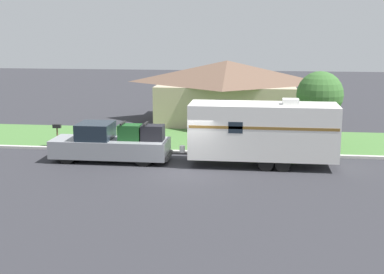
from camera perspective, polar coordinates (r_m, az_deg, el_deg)
The scene contains 8 objects.
ground_plane at distance 26.33m, azimuth -0.52°, elevation -3.66°, with size 120.00×120.00×0.00m, color #2D2D33.
curb_strip at distance 29.91m, azimuth 0.42°, elevation -1.62°, with size 80.00×0.30×0.14m.
lawn_strip at distance 33.46m, azimuth 1.15°, elevation -0.27°, with size 80.00×7.00×0.03m.
house_across_street at distance 39.78m, azimuth 3.73°, elevation 5.03°, with size 10.57×7.71×4.51m.
pickup_truck at distance 28.40m, azimuth -8.65°, elevation -0.72°, with size 6.25×2.07×2.09m.
travel_trailer at distance 27.18m, azimuth 7.57°, elevation 0.66°, with size 8.32×2.37×3.47m.
mailbox at distance 32.30m, azimuth -14.20°, elevation 0.78°, with size 0.48×0.20×1.35m.
tree_in_yard at distance 32.06m, azimuth 13.49°, elevation 4.41°, with size 2.72×2.72×4.44m.
Camera 1 is at (3.36, -25.15, 7.03)m, focal length 50.00 mm.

